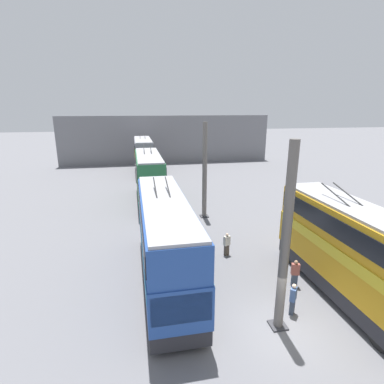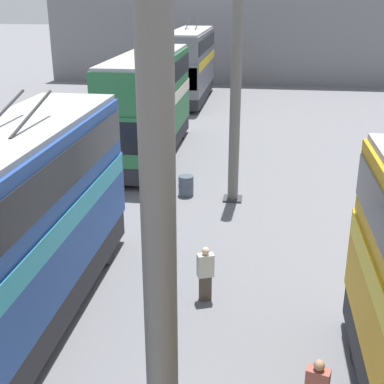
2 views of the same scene
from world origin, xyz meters
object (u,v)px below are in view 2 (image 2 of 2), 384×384
Objects in this scene: bus_right_mid at (148,100)px; person_aisle_midway at (205,273)px; bus_right_near at (1,233)px; bus_right_far at (190,61)px; oil_drum at (186,186)px.

person_aisle_midway is (-12.58, -4.23, -1.98)m from bus_right_mid.
bus_right_near is 1.14× the size of bus_right_far.
bus_right_mid is at bearing 177.64° from person_aisle_midway.
person_aisle_midway is at bearing -61.54° from bus_right_near.
oil_drum is at bearing -172.32° from bus_right_far.
bus_right_far is at bearing 0.00° from bus_right_near.
bus_right_mid is 14.11m from bus_right_far.
bus_right_mid reaches higher than oil_drum.
bus_right_mid reaches higher than person_aisle_midway.
bus_right_near is 5.19m from person_aisle_midway.
bus_right_mid is at bearing -180.00° from bus_right_far.
bus_right_far is at bearing 7.68° from oil_drum.
bus_right_mid reaches higher than bus_right_near.
oil_drum is at bearing -152.96° from bus_right_mid.
oil_drum is (9.80, -2.59, -2.33)m from bus_right_near.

